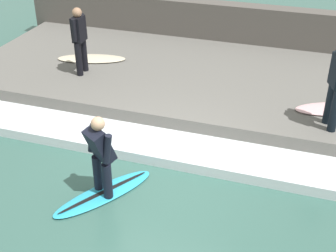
% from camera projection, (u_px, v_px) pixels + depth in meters
% --- Properties ---
extents(ground_plane, '(28.00, 28.00, 0.00)m').
position_uv_depth(ground_plane, '(155.00, 182.00, 8.01)').
color(ground_plane, '#386056').
extents(concrete_ledge, '(4.40, 11.18, 0.46)m').
position_uv_depth(concrete_ledge, '(207.00, 83.00, 10.86)').
color(concrete_ledge, '#66635E').
rests_on(concrete_ledge, ground_plane).
extents(back_wall, '(0.50, 11.74, 1.43)m').
position_uv_depth(back_wall, '(230.00, 30.00, 12.62)').
color(back_wall, '#544F49').
rests_on(back_wall, ground_plane).
extents(wave_foam_crest, '(1.01, 10.62, 0.20)m').
position_uv_depth(wave_foam_crest, '(171.00, 149.00, 8.72)').
color(wave_foam_crest, silver).
rests_on(wave_foam_crest, ground_plane).
extents(surfboard_riding, '(1.83, 1.38, 0.07)m').
position_uv_depth(surfboard_riding, '(104.00, 193.00, 7.69)').
color(surfboard_riding, '#2DADD1').
rests_on(surfboard_riding, ground_plane).
extents(surfer_riding, '(0.53, 0.55, 1.41)m').
position_uv_depth(surfer_riding, '(100.00, 152.00, 7.28)').
color(surfer_riding, black).
rests_on(surfer_riding, surfboard_riding).
extents(surfboard_waiting_near, '(1.11, 1.75, 0.06)m').
position_uv_depth(surfboard_waiting_near, '(336.00, 109.00, 9.24)').
color(surfboard_waiting_near, beige).
rests_on(surfboard_waiting_near, concrete_ledge).
extents(surfer_waiting_far, '(0.51, 0.23, 1.52)m').
position_uv_depth(surfer_waiting_far, '(79.00, 37.00, 10.40)').
color(surfer_waiting_far, black).
rests_on(surfer_waiting_far, concrete_ledge).
extents(surfboard_waiting_far, '(1.02, 1.77, 0.06)m').
position_uv_depth(surfboard_waiting_far, '(92.00, 59.00, 11.49)').
color(surfboard_waiting_far, beige).
rests_on(surfboard_waiting_far, concrete_ledge).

